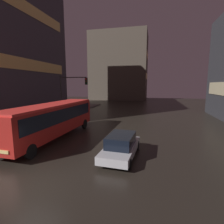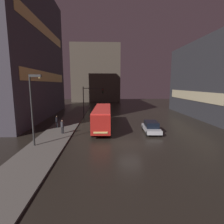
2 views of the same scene
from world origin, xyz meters
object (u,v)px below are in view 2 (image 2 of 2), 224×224
Objects in this scene: pedestrian_mid at (62,125)px; traffic_light_main at (91,97)px; pedestrian_near at (57,120)px; street_lamp_sidewalk at (34,99)px; bus_near at (102,116)px; car_taxi at (151,127)px.

traffic_light_main reaches higher than pedestrian_mid.
traffic_light_main is at bearing 98.76° from pedestrian_mid.
street_lamp_sidewalk is (-0.11, -7.64, 3.80)m from pedestrian_near.
traffic_light_main is 16.20m from street_lamp_sidewalk.
bus_near is 6.38× the size of pedestrian_mid.
pedestrian_near is 0.29× the size of traffic_light_main.
street_lamp_sidewalk is at bearing -106.29° from traffic_light_main.
street_lamp_sidewalk is at bearing -87.30° from pedestrian_mid.
pedestrian_near is 0.24× the size of street_lamp_sidewalk.
bus_near is 6.42× the size of pedestrian_near.
street_lamp_sidewalk is at bearing 23.17° from car_taxi.
traffic_light_main reaches higher than pedestrian_near.
bus_near is at bearing 53.49° from pedestrian_mid.
street_lamp_sidewalk reaches higher than bus_near.
traffic_light_main is 0.83× the size of street_lamp_sidewalk.
car_taxi is at bearing -50.15° from traffic_light_main.
street_lamp_sidewalk reaches higher than traffic_light_main.
traffic_light_main is at bearing -39.08° from pedestrian_near.
bus_near is at bearing -18.07° from car_taxi.
car_taxi is 11.79m from pedestrian_mid.
car_taxi is (6.61, -2.59, -1.14)m from bus_near.
pedestrian_near is at bearing -8.50° from car_taxi.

